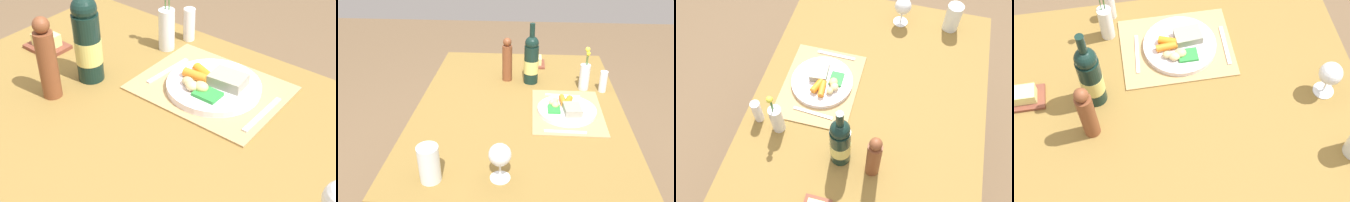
% 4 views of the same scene
% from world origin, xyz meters
% --- Properties ---
extents(ground_plane, '(8.00, 8.00, 0.00)m').
position_xyz_m(ground_plane, '(0.00, 0.00, 0.00)').
color(ground_plane, brown).
extents(dining_table, '(1.34, 0.98, 0.76)m').
position_xyz_m(dining_table, '(0.00, 0.00, 0.65)').
color(dining_table, olive).
rests_on(dining_table, ground_plane).
extents(placemat, '(0.41, 0.32, 0.01)m').
position_xyz_m(placemat, '(-0.05, -0.22, 0.76)').
color(placemat, tan).
rests_on(placemat, dining_table).
extents(dinner_plate, '(0.27, 0.27, 0.05)m').
position_xyz_m(dinner_plate, '(-0.06, -0.22, 0.78)').
color(dinner_plate, silver).
rests_on(dinner_plate, placemat).
extents(fork, '(0.02, 0.18, 0.00)m').
position_xyz_m(fork, '(-0.23, -0.20, 0.76)').
color(fork, silver).
rests_on(fork, placemat).
extents(knife, '(0.02, 0.17, 0.00)m').
position_xyz_m(knife, '(0.09, -0.21, 0.76)').
color(knife, silver).
rests_on(knife, placemat).
extents(butter_dish, '(0.13, 0.10, 0.05)m').
position_xyz_m(butter_dish, '(0.49, -0.08, 0.78)').
color(butter_dish, brown).
rests_on(butter_dish, dining_table).
extents(flower_vase, '(0.05, 0.05, 0.23)m').
position_xyz_m(flower_vase, '(0.19, -0.33, 0.83)').
color(flower_vase, silver).
rests_on(flower_vase, dining_table).
extents(wine_bottle, '(0.08, 0.08, 0.33)m').
position_xyz_m(wine_bottle, '(0.26, -0.05, 0.88)').
color(wine_bottle, black).
rests_on(wine_bottle, dining_table).
extents(pepper_mill, '(0.05, 0.05, 0.24)m').
position_xyz_m(pepper_mill, '(0.28, 0.08, 0.87)').
color(pepper_mill, brown).
rests_on(pepper_mill, dining_table).
extents(salt_shaker, '(0.04, 0.04, 0.11)m').
position_xyz_m(salt_shaker, '(0.17, -0.42, 0.81)').
color(salt_shaker, white).
rests_on(salt_shaker, dining_table).
extents(wine_glass, '(0.08, 0.08, 0.14)m').
position_xyz_m(wine_glass, '(-0.53, 0.05, 0.86)').
color(wine_glass, white).
rests_on(wine_glass, dining_table).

